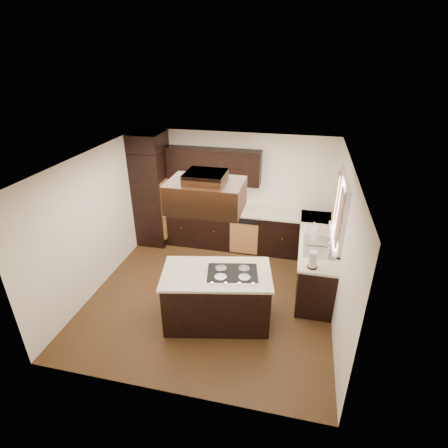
{
  "coord_description": "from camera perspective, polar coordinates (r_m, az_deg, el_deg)",
  "views": [
    {
      "loc": [
        1.36,
        -4.95,
        3.99
      ],
      "look_at": [
        0.1,
        0.6,
        1.15
      ],
      "focal_mm": 28.0,
      "sensor_mm": 36.0,
      "label": 1
    }
  ],
  "objects": [
    {
      "name": "hood_duct",
      "position": [
        4.83,
        -3.05,
        7.71
      ],
      "size": [
        0.55,
        0.5,
        0.13
      ],
      "primitive_type": "cube",
      "color": "black",
      "rests_on": "ceiling"
    },
    {
      "name": "wall_right",
      "position": [
        5.71,
        18.71,
        -3.73
      ],
      "size": [
        0.02,
        4.2,
        2.5
      ],
      "primitive_type": "cube",
      "color": "white",
      "rests_on": "ground"
    },
    {
      "name": "wall_back",
      "position": [
        7.69,
        1.78,
        5.65
      ],
      "size": [
        4.2,
        0.02,
        2.5
      ],
      "primitive_type": "cube",
      "color": "white",
      "rests_on": "ground"
    },
    {
      "name": "wall_front",
      "position": [
        4.18,
        -9.97,
        -15.02
      ],
      "size": [
        4.2,
        0.02,
        2.5
      ],
      "primitive_type": "cube",
      "color": "white",
      "rests_on": "ground"
    },
    {
      "name": "cooktop",
      "position": [
        5.42,
        1.4,
        -7.94
      ],
      "size": [
        0.86,
        0.66,
        0.01
      ],
      "primitive_type": "cube",
      "rotation": [
        0.0,
        0.0,
        0.2
      ],
      "color": "black",
      "rests_on": "island_top"
    },
    {
      "name": "base_cabinets_right",
      "position": [
        6.86,
        14.63,
        -5.63
      ],
      "size": [
        0.6,
        2.4,
        0.88
      ],
      "primitive_type": "cube",
      "color": "black",
      "rests_on": "floor"
    },
    {
      "name": "wall_left",
      "position": [
        6.64,
        -20.16,
        0.41
      ],
      "size": [
        0.02,
        4.2,
        2.5
      ],
      "primitive_type": "cube",
      "color": "white",
      "rests_on": "ground"
    },
    {
      "name": "oven_column",
      "position": [
        7.92,
        -11.56,
        4.25
      ],
      "size": [
        0.65,
        0.75,
        2.12
      ],
      "primitive_type": "cube",
      "color": "black",
      "rests_on": "floor"
    },
    {
      "name": "range_hood",
      "position": [
        4.93,
        -2.98,
        4.68
      ],
      "size": [
        1.05,
        0.72,
        0.42
      ],
      "primitive_type": "cube",
      "color": "black",
      "rests_on": "ceiling"
    },
    {
      "name": "blender_base",
      "position": [
        7.74,
        -6.09,
        3.41
      ],
      "size": [
        0.15,
        0.15,
        0.1
      ],
      "primitive_type": "cylinder",
      "color": "silver",
      "rests_on": "countertop_back"
    },
    {
      "name": "window_frame",
      "position": [
        6.02,
        18.51,
        2.19
      ],
      "size": [
        0.06,
        1.32,
        1.12
      ],
      "primitive_type": "cube",
      "color": "silver",
      "rests_on": "wall_right"
    },
    {
      "name": "island",
      "position": [
        5.71,
        -1.18,
        -11.93
      ],
      "size": [
        1.77,
        1.2,
        0.88
      ],
      "primitive_type": "cube",
      "rotation": [
        0.0,
        0.0,
        0.2
      ],
      "color": "black",
      "rests_on": "floor"
    },
    {
      "name": "countertop_back",
      "position": [
        7.53,
        1.52,
        2.28
      ],
      "size": [
        2.93,
        0.63,
        0.04
      ],
      "primitive_type": "cube",
      "color": "beige",
      "rests_on": "base_cabinets_back"
    },
    {
      "name": "island_top",
      "position": [
        5.44,
        -1.23,
        -8.14
      ],
      "size": [
        1.84,
        1.27,
        0.04
      ],
      "primitive_type": "cube",
      "rotation": [
        0.0,
        0.0,
        0.2
      ],
      "color": "beige",
      "rests_on": "island"
    },
    {
      "name": "ceiling",
      "position": [
        5.34,
        -2.51,
        10.4
      ],
      "size": [
        4.2,
        4.2,
        0.02
      ],
      "primitive_type": "cube",
      "color": "white",
      "rests_on": "ground"
    },
    {
      "name": "sink_rim",
      "position": [
        6.31,
        15.15,
        -3.56
      ],
      "size": [
        0.52,
        0.84,
        0.01
      ],
      "primitive_type": "cube",
      "color": "silver",
      "rests_on": "countertop_right"
    },
    {
      "name": "wall_oven_face",
      "position": [
        7.77,
        -9.23,
        4.48
      ],
      "size": [
        0.05,
        0.62,
        0.78
      ],
      "primitive_type": "cube",
      "color": "#D58A4E",
      "rests_on": "oven_column"
    },
    {
      "name": "paper_towel",
      "position": [
        5.64,
        14.31,
        -5.67
      ],
      "size": [
        0.17,
        0.17,
        0.29
      ],
      "primitive_type": "cylinder",
      "rotation": [
        0.0,
        0.0,
        0.34
      ],
      "color": "silver",
      "rests_on": "countertop_right"
    },
    {
      "name": "upper_cabinets",
      "position": [
        7.44,
        -1.73,
        9.46
      ],
      "size": [
        2.0,
        0.34,
        0.72
      ],
      "primitive_type": "cube",
      "color": "black",
      "rests_on": "wall_back"
    },
    {
      "name": "window_pane",
      "position": [
        6.02,
        18.78,
        2.16
      ],
      "size": [
        0.0,
        1.2,
        1.0
      ],
      "primitive_type": "cube",
      "color": "white",
      "rests_on": "wall_right"
    },
    {
      "name": "dishwasher_front",
      "position": [
        7.46,
        3.25,
        -2.32
      ],
      "size": [
        0.6,
        0.05,
        0.72
      ],
      "primitive_type": "cube",
      "color": "#D58A4E",
      "rests_on": "floor"
    },
    {
      "name": "countertop_right",
      "position": [
        6.63,
        14.95,
        -2.25
      ],
      "size": [
        0.63,
        2.4,
        0.04
      ],
      "primitive_type": "cube",
      "color": "beige",
      "rests_on": "base_cabinets_right"
    },
    {
      "name": "base_cabinets_back",
      "position": [
        7.74,
        1.5,
        -0.78
      ],
      "size": [
        2.93,
        0.6,
        0.88
      ],
      "primitive_type": "cube",
      "color": "black",
      "rests_on": "floor"
    },
    {
      "name": "blender_pitcher",
      "position": [
        7.67,
        -6.15,
        4.65
      ],
      "size": [
        0.13,
        0.13,
        0.26
      ],
      "primitive_type": "cone",
      "color": "silver",
      "rests_on": "blender_base"
    },
    {
      "name": "soap_bottle",
      "position": [
        6.71,
        14.45,
        -0.58
      ],
      "size": [
        0.13,
        0.13,
        0.22
      ],
      "primitive_type": "imported",
      "rotation": [
        0.0,
        0.0,
        0.33
      ],
      "color": "silver",
      "rests_on": "countertop_right"
    },
    {
      "name": "spice_rack",
      "position": [
        7.52,
        -2.03,
        3.6
      ],
      "size": [
        0.35,
        0.19,
        0.28
      ],
      "primitive_type": "cube",
      "rotation": [
        0.0,
        0.0,
        -0.34
      ],
      "color": "black",
      "rests_on": "countertop_back"
    },
    {
      "name": "curtain_right",
      "position": [
        6.38,
        17.79,
        4.17
      ],
      "size": [
        0.02,
        0.34,
        0.9
      ],
      "primitive_type": "cube",
      "color": "beige",
      "rests_on": "wall_right"
    },
    {
      "name": "floor",
      "position": [
        6.51,
        -2.07,
        -11.42
      ],
      "size": [
        4.2,
        4.2,
        0.02
      ],
      "primitive_type": "cube",
      "color": "brown",
      "rests_on": "ground"
    },
    {
      "name": "mixing_bowl",
      "position": [
        7.68,
        -6.17,
        3.04
      ],
      "size": [
        0.24,
        0.24,
        0.06
      ],
      "primitive_type": "imported",
      "rotation": [
        0.0,
        0.0,
        -0.05
      ],
      "color": "silver",
      "rests_on": "countertop_back"
    },
    {
      "name": "curtain_left",
      "position": [
        5.61,
        18.27,
        1.0
      ],
      "size": [
        0.02,
        0.34,
        0.9
      ],
      "primitive_type": "cube",
      "color": "beige",
      "rests_on": "wall_right"
    }
  ]
}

